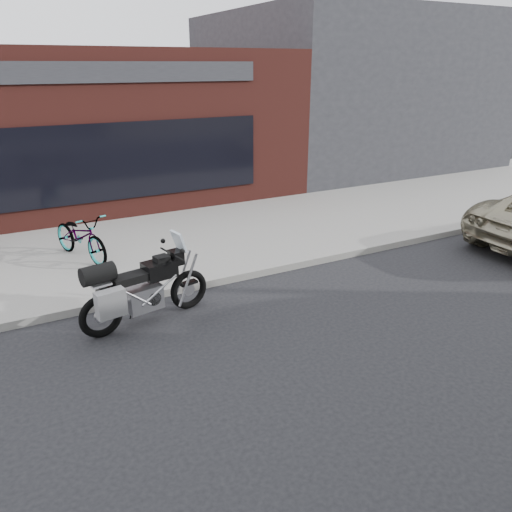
% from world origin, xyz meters
% --- Properties ---
extents(ground, '(120.00, 120.00, 0.00)m').
position_xyz_m(ground, '(0.00, 0.00, 0.00)').
color(ground, black).
rests_on(ground, ground).
extents(near_sidewalk, '(44.00, 6.00, 0.15)m').
position_xyz_m(near_sidewalk, '(0.00, 7.00, 0.07)').
color(near_sidewalk, gray).
rests_on(near_sidewalk, ground).
extents(storefront, '(14.00, 10.07, 4.50)m').
position_xyz_m(storefront, '(-2.00, 13.98, 2.25)').
color(storefront, '#59231D').
rests_on(storefront, ground).
extents(neighbour_building, '(10.00, 10.00, 6.00)m').
position_xyz_m(neighbour_building, '(10.00, 14.00, 3.00)').
color(neighbour_building, '#28282D').
rests_on(neighbour_building, ground).
extents(motorcycle, '(2.32, 1.01, 1.48)m').
position_xyz_m(motorcycle, '(-2.15, 3.19, 0.64)').
color(motorcycle, black).
rests_on(motorcycle, ground).
extents(bicycle_front, '(1.31, 2.05, 1.02)m').
position_xyz_m(bicycle_front, '(-2.50, 6.40, 0.66)').
color(bicycle_front, gray).
rests_on(bicycle_front, near_sidewalk).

